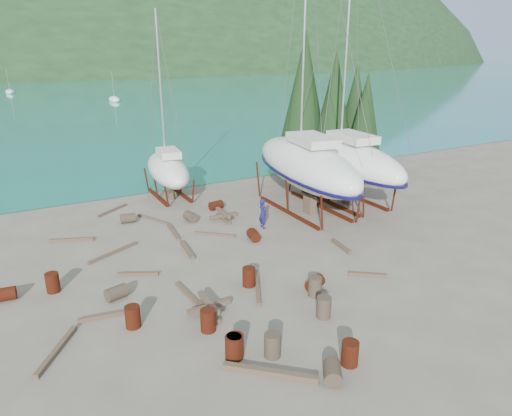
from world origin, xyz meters
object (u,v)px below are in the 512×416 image
large_sailboat_far (345,159)px  worker (263,213)px  small_sailboat_shore (168,169)px  large_sailboat_near (306,164)px

large_sailboat_far → worker: (-7.41, -1.68, -2.10)m
small_sailboat_shore → large_sailboat_far: bearing=-26.8°
small_sailboat_shore → large_sailboat_near: bearing=-39.5°
large_sailboat_near → large_sailboat_far: bearing=13.7°
large_sailboat_near → worker: large_sailboat_near is taller
small_sailboat_shore → worker: (2.89, -8.52, -1.16)m
large_sailboat_far → small_sailboat_shore: 12.40m
large_sailboat_near → large_sailboat_far: size_ratio=1.06×
large_sailboat_near → small_sailboat_shore: 9.93m
large_sailboat_far → small_sailboat_shore: size_ratio=1.47×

